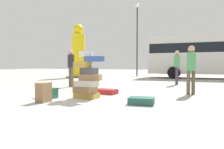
{
  "coord_description": "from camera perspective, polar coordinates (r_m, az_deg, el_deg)",
  "views": [
    {
      "loc": [
        3.4,
        -5.31,
        0.99
      ],
      "look_at": [
        0.17,
        1.91,
        0.63
      ],
      "focal_mm": 33.28,
      "sensor_mm": 36.0,
      "label": 1
    }
  ],
  "objects": [
    {
      "name": "ground_plane",
      "position": [
        6.39,
        -8.5,
        -6.36
      ],
      "size": [
        80.0,
        80.0,
        0.0
      ],
      "primitive_type": "plane",
      "color": "#ADA89E"
    },
    {
      "name": "suitcase_tower",
      "position": [
        6.22,
        -6.81,
        -0.96
      ],
      "size": [
        0.98,
        0.54,
        1.41
      ],
      "color": "#B28C33",
      "rests_on": "ground"
    },
    {
      "name": "suitcase_teal_behind_tower",
      "position": [
        5.33,
        8.09,
        -7.17
      ],
      "size": [
        0.69,
        0.52,
        0.18
      ],
      "primitive_type": "cube",
      "rotation": [
        0.0,
        0.0,
        0.14
      ],
      "color": "#26594C",
      "rests_on": "ground"
    },
    {
      "name": "suitcase_teal_foreground_near",
      "position": [
        6.59,
        -17.22,
        -4.81
      ],
      "size": [
        0.62,
        0.37,
        0.31
      ],
      "primitive_type": "cube",
      "rotation": [
        0.0,
        0.0,
        -0.13
      ],
      "color": "#26594C",
      "rests_on": "ground"
    },
    {
      "name": "suitcase_maroon_white_trunk",
      "position": [
        7.17,
        -1.59,
        -4.69
      ],
      "size": [
        0.76,
        0.48,
        0.16
      ],
      "primitive_type": "cube",
      "rotation": [
        0.0,
        0.0,
        -0.07
      ],
      "color": "maroon",
      "rests_on": "ground"
    },
    {
      "name": "suitcase_brown_foreground_far",
      "position": [
        5.85,
        -18.27,
        -4.68
      ],
      "size": [
        0.28,
        0.4,
        0.53
      ],
      "primitive_type": "cube",
      "rotation": [
        0.0,
        0.0,
        0.06
      ],
      "color": "olive",
      "rests_on": "ground"
    },
    {
      "name": "person_bearded_onlooker",
      "position": [
        10.94,
        17.42,
        2.69
      ],
      "size": [
        0.3,
        0.34,
        1.72
      ],
      "rotation": [
        0.0,
        0.0,
        -1.55
      ],
      "color": "#3F334C",
      "rests_on": "ground"
    },
    {
      "name": "person_tourist_with_camera",
      "position": [
        7.41,
        20.92,
        2.31
      ],
      "size": [
        0.3,
        0.3,
        1.64
      ],
      "rotation": [
        0.0,
        0.0,
        -2.3
      ],
      "color": "brown",
      "rests_on": "ground"
    },
    {
      "name": "person_passerby_in_red",
      "position": [
        9.56,
        -11.2,
        2.65
      ],
      "size": [
        0.31,
        0.3,
        1.68
      ],
      "rotation": [
        0.0,
        0.0,
        -0.5
      ],
      "color": "brown",
      "rests_on": "ground"
    },
    {
      "name": "yellow_dummy_statue",
      "position": [
        16.9,
        -9.2,
        5.62
      ],
      "size": [
        1.45,
        1.45,
        4.26
      ],
      "color": "yellow",
      "rests_on": "ground"
    },
    {
      "name": "lamp_post",
      "position": [
        19.21,
        6.93,
        12.2
      ],
      "size": [
        0.36,
        0.36,
        6.51
      ],
      "color": "#333338",
      "rests_on": "ground"
    }
  ]
}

